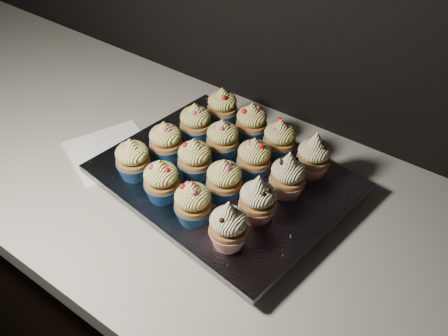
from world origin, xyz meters
name	(u,v)px	position (x,y,z in m)	size (l,w,h in m)	color
cabinet	(210,322)	(0.00, 1.70, 0.43)	(2.40, 0.60, 0.86)	black
worktop	(206,195)	(0.00, 1.70, 0.88)	(2.44, 0.64, 0.04)	beige
napkin	(111,152)	(-0.22, 1.67, 0.90)	(0.16, 0.16, 0.00)	white
baking_tray	(224,183)	(0.03, 1.72, 0.91)	(0.40, 0.31, 0.02)	black
foil_lining	(224,177)	(0.03, 1.72, 0.93)	(0.44, 0.34, 0.01)	silver
cupcake_0	(133,159)	(-0.10, 1.62, 0.97)	(0.06, 0.06, 0.08)	navy
cupcake_1	(161,181)	(-0.02, 1.61, 0.97)	(0.06, 0.06, 0.08)	navy
cupcake_2	(193,203)	(0.06, 1.60, 0.97)	(0.06, 0.06, 0.08)	navy
cupcake_3	(229,226)	(0.13, 1.59, 0.97)	(0.06, 0.06, 0.10)	#A9171E
cupcake_4	(166,142)	(-0.09, 1.70, 0.97)	(0.06, 0.06, 0.08)	navy
cupcake_5	(195,159)	(-0.01, 1.69, 0.97)	(0.06, 0.06, 0.08)	navy
cupcake_6	(224,180)	(0.06, 1.67, 0.97)	(0.06, 0.06, 0.08)	navy
cupcake_7	(258,200)	(0.14, 1.67, 0.97)	(0.06, 0.06, 0.10)	#A9171E
cupcake_8	(195,123)	(-0.08, 1.78, 0.97)	(0.06, 0.06, 0.08)	navy
cupcake_9	(223,139)	(-0.01, 1.76, 0.97)	(0.06, 0.06, 0.08)	navy
cupcake_10	(254,158)	(0.07, 1.75, 0.97)	(0.06, 0.06, 0.08)	navy
cupcake_11	(288,176)	(0.15, 1.75, 0.97)	(0.06, 0.06, 0.10)	#A9171E
cupcake_12	(222,107)	(-0.07, 1.85, 0.97)	(0.06, 0.06, 0.08)	navy
cupcake_13	(252,123)	(0.01, 1.84, 0.97)	(0.06, 0.06, 0.08)	navy
cupcake_14	(279,140)	(0.08, 1.83, 0.97)	(0.06, 0.06, 0.08)	navy
cupcake_15	(314,156)	(0.16, 1.82, 0.97)	(0.06, 0.06, 0.10)	#A9171E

